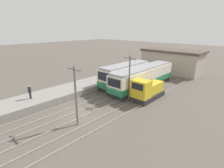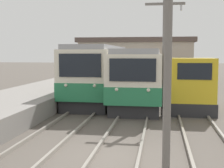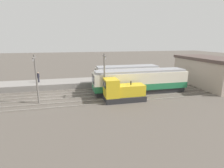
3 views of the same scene
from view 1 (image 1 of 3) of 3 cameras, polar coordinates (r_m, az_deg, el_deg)
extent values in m
plane|color=#564F47|center=(20.55, -10.51, -9.54)|extent=(200.00, 200.00, 0.00)
cube|color=gray|center=(25.28, -19.16, -3.77)|extent=(4.50, 54.00, 0.92)
cube|color=gray|center=(23.04, -15.54, -6.60)|extent=(0.10, 60.00, 0.14)
cube|color=gray|center=(21.92, -13.52, -7.73)|extent=(0.10, 60.00, 0.14)
cube|color=gray|center=(20.90, -11.40, -8.89)|extent=(0.10, 60.00, 0.14)
cube|color=gray|center=(19.86, -8.90, -10.24)|extent=(0.10, 60.00, 0.14)
cube|color=gray|center=(18.80, -5.86, -11.84)|extent=(0.10, 60.00, 0.14)
cube|color=gray|center=(17.88, -2.72, -13.44)|extent=(0.10, 60.00, 0.14)
cube|color=#28282B|center=(29.64, 4.32, 0.12)|extent=(2.58, 9.82, 0.70)
cube|color=silver|center=(29.16, 4.40, 3.35)|extent=(2.80, 10.23, 2.76)
cube|color=#267A4C|center=(29.39, 4.36, 1.69)|extent=(2.84, 10.27, 0.99)
cube|color=black|center=(25.32, -2.87, 2.43)|extent=(2.24, 0.06, 1.21)
sphere|color=silver|center=(26.14, -4.03, 0.51)|extent=(0.18, 0.18, 0.18)
sphere|color=silver|center=(25.09, -1.61, -0.20)|extent=(0.18, 0.18, 0.18)
cube|color=#939399|center=(28.82, 4.47, 6.27)|extent=(2.46, 9.82, 0.28)
cube|color=#28282B|center=(28.99, 10.07, -0.53)|extent=(2.58, 13.58, 0.70)
cube|color=silver|center=(28.53, 10.24, 2.53)|extent=(2.80, 14.14, 2.51)
cube|color=#267A4C|center=(28.75, 10.15, 0.99)|extent=(2.84, 14.18, 0.90)
cube|color=black|center=(22.94, 0.60, 0.35)|extent=(2.24, 0.06, 1.10)
sphere|color=silver|center=(23.73, -0.80, -1.46)|extent=(0.18, 0.18, 0.18)
sphere|color=silver|center=(22.76, 2.01, -2.34)|extent=(0.18, 0.18, 0.18)
cube|color=#939399|center=(28.20, 10.40, 5.26)|extent=(2.46, 13.58, 0.28)
cube|color=#28282B|center=(24.79, 11.57, -3.82)|extent=(2.40, 5.29, 0.70)
cube|color=gold|center=(22.83, 9.43, -1.58)|extent=(2.28, 1.69, 2.30)
cube|color=black|center=(21.99, 8.24, -0.89)|extent=(1.68, 0.04, 0.83)
cube|color=gold|center=(25.12, 12.74, -1.06)|extent=(1.92, 3.50, 1.40)
cylinder|color=black|center=(24.84, 12.88, 1.02)|extent=(0.16, 0.16, 0.50)
cylinder|color=slate|center=(17.23, -11.70, -4.01)|extent=(0.20, 0.20, 6.08)
cube|color=slate|center=(16.44, -12.29, 4.73)|extent=(2.00, 0.12, 0.12)
cylinder|color=#B2B2B7|center=(15.85, -10.56, 3.62)|extent=(0.10, 0.10, 0.30)
cylinder|color=slate|center=(22.85, 5.67, 1.74)|extent=(0.20, 0.20, 6.08)
cube|color=slate|center=(22.26, 5.88, 8.41)|extent=(2.00, 0.12, 0.12)
cylinder|color=#B2B2B7|center=(21.83, 7.55, 7.63)|extent=(0.10, 0.10, 0.30)
cylinder|color=#282833|center=(24.02, -25.10, -3.40)|extent=(0.26, 0.26, 0.83)
cylinder|color=#23232D|center=(23.78, -25.33, -1.72)|extent=(0.38, 0.38, 0.67)
sphere|color=tan|center=(23.65, -25.48, -0.69)|extent=(0.22, 0.22, 0.22)
cube|color=#AD9E8E|center=(40.64, 18.95, 6.78)|extent=(12.00, 6.00, 4.44)
cube|color=#51423D|center=(40.28, 19.30, 10.22)|extent=(12.60, 6.30, 0.50)
camera|label=2|loc=(14.76, -37.80, -10.68)|focal=50.00mm
camera|label=3|loc=(16.27, 76.14, -1.81)|focal=28.00mm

